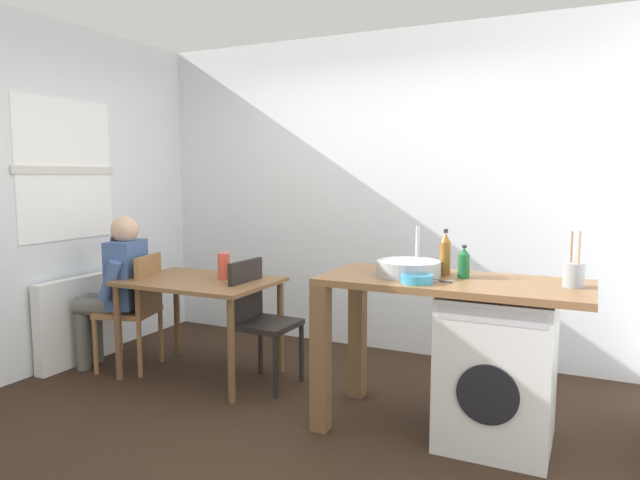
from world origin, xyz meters
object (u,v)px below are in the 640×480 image
Objects in this scene: bottle_tall_green at (445,254)px; vase at (224,266)px; washing_machine at (497,369)px; chair_opposite at (258,315)px; chair_person_seat at (137,305)px; bottle_squat_brown at (464,263)px; dining_table at (200,292)px; mixing_bowl at (417,278)px; utensil_crock at (574,274)px; seated_person at (117,284)px.

bottle_tall_green is 1.41× the size of vase.
vase is (-2.02, 0.25, 0.41)m from washing_machine.
washing_machine is (1.70, -0.20, -0.08)m from chair_opposite.
vase is at bearing -91.47° from chair_person_seat.
bottle_squat_brown is (1.48, -0.13, 0.50)m from chair_opposite.
chair_person_seat is 0.79m from vase.
washing_machine is at bearing -4.01° from dining_table.
bottle_tall_green reaches higher than dining_table.
bottle_tall_green is at bearing 159.78° from bottle_squat_brown.
mixing_bowl is 0.59× the size of utensil_crock.
bottle_squat_brown is at bearing -2.35° from dining_table.
vase is at bearing 175.21° from utensil_crock.
chair_person_seat is at bearing -80.72° from chair_opposite.
chair_opposite is at bearing 174.87° from bottle_squat_brown.
washing_machine is 4.41× the size of vase.
vase is (-1.69, 0.14, -0.21)m from bottle_tall_green.
chair_opposite is (1.02, 0.13, 0.00)m from chair_person_seat.
chair_person_seat is 4.62× the size of vase.
mixing_bowl is 0.82m from utensil_crock.
dining_table is 2.57m from utensil_crock.
bottle_squat_brown is (2.66, 0.04, 0.34)m from seated_person.
utensil_crock reaches higher than dining_table.
bottle_squat_brown reaches higher than vase.
utensil_crock is (2.54, -0.10, 0.35)m from dining_table.
vase is (-0.33, 0.05, 0.33)m from chair_opposite.
dining_table is at bearing 178.86° from bottle_tall_green.
utensil_crock is (3.09, -0.02, 0.48)m from chair_person_seat.
chair_person_seat is at bearing 178.47° from washing_machine.
chair_opposite is at bearing 176.26° from bottle_tall_green.
chair_opposite is at bearing 173.11° from washing_machine.
seated_person is at bearing -170.02° from dining_table.
dining_table is at bearing 177.74° from utensil_crock.
dining_table is 3.67× the size of utensil_crock.
washing_machine is at bearing -7.11° from vase.
seated_person is at bearing -79.57° from chair_opposite.
washing_machine is at bearing 85.04° from chair_opposite.
bottle_squat_brown is (0.12, -0.04, -0.04)m from bottle_tall_green.
chair_person_seat is 0.75× the size of seated_person.
washing_machine is 4.49× the size of bottle_squat_brown.
mixing_bowl reaches higher than washing_machine.
chair_opposite is (0.48, 0.05, -0.14)m from dining_table.
bottle_squat_brown is at bearing -105.91° from chair_person_seat.
mixing_bowl reaches higher than vase.
bottle_tall_green is (2.38, 0.04, 0.54)m from chair_person_seat.
washing_machine is (2.72, -0.07, -0.08)m from chair_person_seat.
dining_table is 1.88m from bottle_tall_green.
bottle_tall_green is at bearing -104.86° from chair_person_seat.
chair_opposite is at bearing -8.30° from vase.
dining_table is 6.22× the size of mixing_bowl.
washing_machine is 0.67m from utensil_crock.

